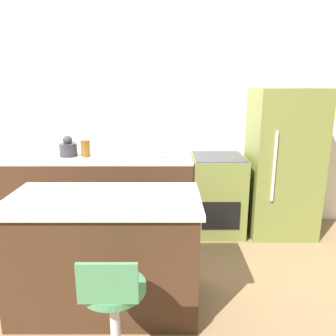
% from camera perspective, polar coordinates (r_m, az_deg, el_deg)
% --- Properties ---
extents(ground_plane, '(14.00, 14.00, 0.00)m').
position_cam_1_polar(ground_plane, '(3.70, -7.62, -12.79)').
color(ground_plane, '#8E704C').
extents(wall_back, '(8.00, 0.06, 2.60)m').
position_cam_1_polar(wall_back, '(3.98, -7.03, 8.79)').
color(wall_back, white).
rests_on(wall_back, ground_plane).
extents(back_counter, '(2.09, 0.62, 0.90)m').
position_cam_1_polar(back_counter, '(3.88, -11.84, -4.52)').
color(back_counter, '#422819').
rests_on(back_counter, ground_plane).
extents(kitchen_island, '(1.42, 0.72, 0.89)m').
position_cam_1_polar(kitchen_island, '(2.61, -10.98, -14.19)').
color(kitchen_island, '#422819').
rests_on(kitchen_island, ground_plane).
extents(oven_range, '(0.58, 0.64, 0.90)m').
position_cam_1_polar(oven_range, '(3.84, 8.29, -4.51)').
color(oven_range, olive).
rests_on(oven_range, ground_plane).
extents(refrigerator, '(0.73, 0.67, 1.64)m').
position_cam_1_polar(refrigerator, '(3.90, 19.03, 0.86)').
color(refrigerator, olive).
rests_on(refrigerator, ground_plane).
extents(stool_chair, '(0.37, 0.37, 0.82)m').
position_cam_1_polar(stool_chair, '(2.07, -9.62, -23.79)').
color(stool_chair, '#B7B7BC').
rests_on(stool_chair, ground_plane).
extents(kettle, '(0.20, 0.20, 0.23)m').
position_cam_1_polar(kettle, '(3.83, -17.25, 3.33)').
color(kettle, '#333338').
rests_on(kettle, back_counter).
extents(mixing_bowl, '(0.27, 0.27, 0.10)m').
position_cam_1_polar(mixing_bowl, '(3.68, -2.82, 2.83)').
color(mixing_bowl, white).
rests_on(mixing_bowl, back_counter).
extents(canister_jar, '(0.11, 0.11, 0.18)m').
position_cam_1_polar(canister_jar, '(3.78, -14.41, 3.35)').
color(canister_jar, brown).
rests_on(canister_jar, back_counter).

